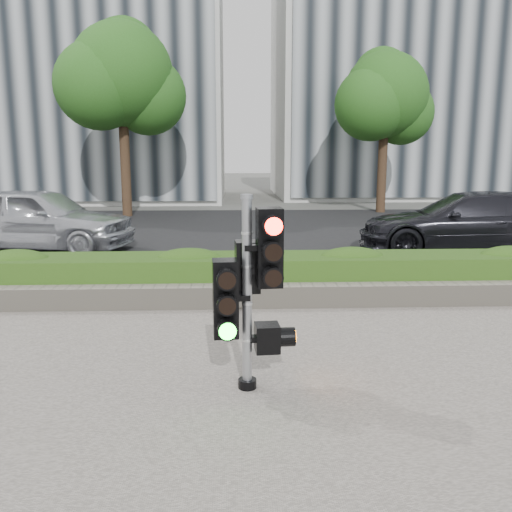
% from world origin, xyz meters
% --- Properties ---
extents(ground, '(120.00, 120.00, 0.00)m').
position_xyz_m(ground, '(0.00, 0.00, 0.00)').
color(ground, '#51514C').
rests_on(ground, ground).
extents(sidewalk, '(16.00, 11.00, 0.03)m').
position_xyz_m(sidewalk, '(0.00, -2.50, 0.01)').
color(sidewalk, '#9E9389').
rests_on(sidewalk, ground).
extents(road, '(60.00, 13.00, 0.02)m').
position_xyz_m(road, '(0.00, 10.00, 0.01)').
color(road, black).
rests_on(road, ground).
extents(curb, '(60.00, 0.25, 0.12)m').
position_xyz_m(curb, '(0.00, 3.15, 0.06)').
color(curb, gray).
rests_on(curb, ground).
extents(stone_wall, '(12.00, 0.32, 0.34)m').
position_xyz_m(stone_wall, '(0.00, 1.90, 0.20)').
color(stone_wall, gray).
rests_on(stone_wall, sidewalk).
extents(hedge, '(12.00, 1.00, 0.68)m').
position_xyz_m(hedge, '(0.00, 2.55, 0.37)').
color(hedge, '#4F7B25').
rests_on(hedge, sidewalk).
extents(building_left, '(16.00, 9.00, 15.00)m').
position_xyz_m(building_left, '(-9.00, 23.00, 7.50)').
color(building_left, '#B7B7B2').
rests_on(building_left, ground).
extents(building_right, '(18.00, 10.00, 12.00)m').
position_xyz_m(building_right, '(11.00, 25.00, 6.00)').
color(building_right, '#B7B7B2').
rests_on(building_right, ground).
extents(tree_left, '(4.61, 4.03, 7.34)m').
position_xyz_m(tree_left, '(-4.52, 14.56, 5.04)').
color(tree_left, black).
rests_on(tree_left, ground).
extents(tree_right, '(4.10, 3.58, 6.53)m').
position_xyz_m(tree_right, '(5.48, 15.55, 4.48)').
color(tree_right, black).
rests_on(tree_right, ground).
extents(traffic_signal, '(0.69, 0.52, 1.96)m').
position_xyz_m(traffic_signal, '(-0.32, -1.03, 1.11)').
color(traffic_signal, black).
rests_on(traffic_signal, sidewalk).
extents(car_silver, '(4.87, 2.73, 1.56)m').
position_xyz_m(car_silver, '(-5.23, 7.16, 0.80)').
color(car_silver, silver).
rests_on(car_silver, road).
extents(car_dark, '(5.25, 2.64, 1.46)m').
position_xyz_m(car_dark, '(5.08, 6.32, 0.75)').
color(car_dark, black).
rests_on(car_dark, road).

